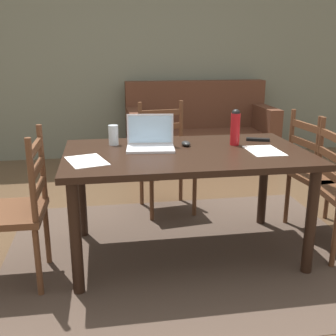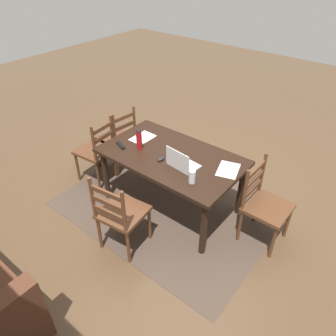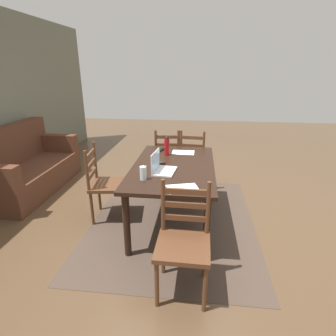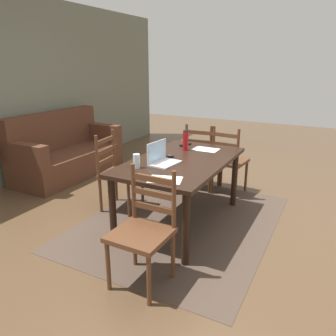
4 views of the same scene
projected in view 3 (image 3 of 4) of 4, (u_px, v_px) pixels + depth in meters
The scene contains 15 objects.
ground_plane at pixel (173, 220), 3.44m from camera, with size 14.00×14.00×0.00m, color brown.
area_rug at pixel (173, 220), 3.44m from camera, with size 2.51×1.98×0.01m, color #47382D.
dining_table at pixel (173, 172), 3.21m from camera, with size 1.61×0.95×0.74m.
chair_left_near at pixel (183, 242), 2.24m from camera, with size 0.45×0.45×0.95m.
chair_right_near at pixel (192, 159), 4.28m from camera, with size 0.48×0.48×0.95m.
chair_far_head at pixel (106, 184), 3.36m from camera, with size 0.49×0.49×0.95m.
chair_right_far at pixel (169, 158), 4.32m from camera, with size 0.48×0.48×0.95m.
couch at pixel (26, 169), 4.18m from camera, with size 1.80×0.80×1.00m.
laptop at pixel (161, 167), 2.96m from camera, with size 0.34×0.25×0.23m.
water_bottle at pixel (167, 145), 3.50m from camera, with size 0.07×0.07×0.25m.
drinking_glass at pixel (143, 173), 2.74m from camera, with size 0.07×0.07×0.14m, color silver.
computer_mouse at pixel (161, 162), 3.22m from camera, with size 0.06×0.10×0.03m, color black.
tv_remote at pixel (162, 150), 3.75m from camera, with size 0.04×0.17×0.02m, color black.
paper_stack_left at pixel (183, 152), 3.65m from camera, with size 0.21×0.30×0.00m, color white.
paper_stack_right at pixel (183, 188), 2.56m from camera, with size 0.21×0.30×0.00m, color white.
Camera 3 is at (-2.98, -0.28, 1.82)m, focal length 28.91 mm.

